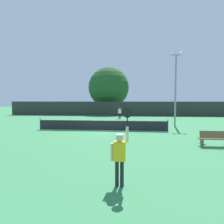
{
  "coord_description": "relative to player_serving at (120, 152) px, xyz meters",
  "views": [
    {
      "loc": [
        2.56,
        -17.0,
        2.76
      ],
      "look_at": [
        0.67,
        2.55,
        1.53
      ],
      "focal_mm": 30.57,
      "sensor_mm": 36.0,
      "label": 1
    }
  ],
  "objects": [
    {
      "name": "spare_racket",
      "position": [
        4.82,
        6.4,
        -1.1
      ],
      "size": [
        0.28,
        0.52,
        0.04
      ],
      "color": "black",
      "rests_on": "ground"
    },
    {
      "name": "ground_plane",
      "position": [
        -2.23,
        11.05,
        -1.12
      ],
      "size": [
        120.0,
        120.0,
        0.0
      ],
      "primitive_type": "plane",
      "color": "#387F4C"
    },
    {
      "name": "tennis_net",
      "position": [
        -2.23,
        11.05,
        -0.6
      ],
      "size": [
        11.76,
        0.08,
        1.07
      ],
      "color": "#232328",
      "rests_on": "ground"
    },
    {
      "name": "tennis_ball",
      "position": [
        0.43,
        13.08,
        -1.08
      ],
      "size": [
        0.07,
        0.07,
        0.07
      ],
      "primitive_type": "sphere",
      "color": "#CCE033",
      "rests_on": "ground"
    },
    {
      "name": "perimeter_fence",
      "position": [
        -2.23,
        27.72,
        0.14
      ],
      "size": [
        39.04,
        0.12,
        2.51
      ],
      "primitive_type": "cube",
      "color": "#2D332D",
      "rests_on": "ground"
    },
    {
      "name": "light_pole",
      "position": [
        5.02,
        14.67,
        3.3
      ],
      "size": [
        1.18,
        0.28,
        7.72
      ],
      "color": "gray",
      "rests_on": "ground"
    },
    {
      "name": "player_serving",
      "position": [
        0.0,
        0.0,
        0.0
      ],
      "size": [
        0.68,
        0.4,
        2.53
      ],
      "color": "yellow",
      "rests_on": "ground"
    },
    {
      "name": "parked_car_near",
      "position": [
        -10.19,
        33.38,
        -0.34
      ],
      "size": [
        2.33,
        4.37,
        1.69
      ],
      "rotation": [
        0.0,
        0.0,
        -0.1
      ],
      "color": "#B7B7BC",
      "rests_on": "ground"
    },
    {
      "name": "parked_car_mid",
      "position": [
        8.09,
        33.86,
        -0.34
      ],
      "size": [
        2.26,
        4.35,
        1.69
      ],
      "rotation": [
        0.0,
        0.0,
        -0.09
      ],
      "color": "#B7B7BC",
      "rests_on": "ground"
    },
    {
      "name": "large_tree",
      "position": [
        -4.1,
        32.78,
        4.22
      ],
      "size": [
        8.17,
        8.17,
        9.43
      ],
      "color": "brown",
      "rests_on": "ground"
    },
    {
      "name": "courtside_bench",
      "position": [
        5.32,
        5.78,
        -0.64
      ],
      "size": [
        1.8,
        0.44,
        0.95
      ],
      "color": "brown",
      "rests_on": "ground"
    },
    {
      "name": "player_receiving",
      "position": [
        -1.26,
        22.38,
        -0.14
      ],
      "size": [
        0.57,
        0.24,
        1.6
      ],
      "rotation": [
        0.0,
        0.0,
        3.14
      ],
      "color": "white",
      "rests_on": "ground"
    }
  ]
}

